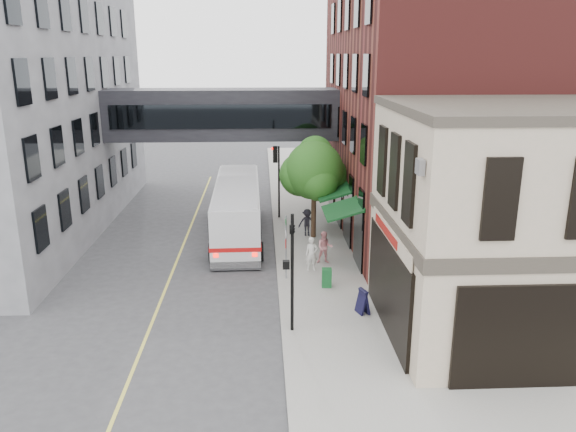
{
  "coord_description": "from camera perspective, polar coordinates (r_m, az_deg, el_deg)",
  "views": [
    {
      "loc": [
        -0.65,
        -16.9,
        10.07
      ],
      "look_at": [
        0.41,
        5.48,
        3.57
      ],
      "focal_mm": 35.0,
      "sensor_mm": 36.0,
      "label": 1
    }
  ],
  "objects": [
    {
      "name": "sandwich_board",
      "position": [
        22.6,
        7.62,
        -8.59
      ],
      "size": [
        0.53,
        0.65,
        1.01
      ],
      "primitive_type": "cube",
      "rotation": [
        0.0,
        0.0,
        0.34
      ],
      "color": "black",
      "rests_on": "sidewalk_main"
    },
    {
      "name": "ground",
      "position": [
        19.68,
        -0.46,
        -14.59
      ],
      "size": [
        120.0,
        120.0,
        0.0
      ],
      "primitive_type": "plane",
      "color": "#38383A",
      "rests_on": "ground"
    },
    {
      "name": "lane_marking",
      "position": [
        29.04,
        -11.2,
        -4.41
      ],
      "size": [
        0.12,
        40.0,
        0.01
      ],
      "primitive_type": "cube",
      "color": "#D8CC4C",
      "rests_on": "ground"
    },
    {
      "name": "traffic_signal_near",
      "position": [
        20.21,
        0.34,
        -4.34
      ],
      "size": [
        0.44,
        0.22,
        4.6
      ],
      "color": "black",
      "rests_on": "sidewalk_main"
    },
    {
      "name": "skyway_bridge",
      "position": [
        35.16,
        -6.65,
        10.25
      ],
      "size": [
        14.0,
        3.18,
        3.0
      ],
      "color": "black",
      "rests_on": "ground"
    },
    {
      "name": "pedestrian_b",
      "position": [
        27.53,
        3.76,
        -3.2
      ],
      "size": [
        0.81,
        0.65,
        1.6
      ],
      "primitive_type": "imported",
      "rotation": [
        0.0,
        0.0,
        -0.05
      ],
      "color": "pink",
      "rests_on": "sidewalk_main"
    },
    {
      "name": "bus",
      "position": [
        31.86,
        -5.17,
        0.86
      ],
      "size": [
        2.88,
        11.23,
        3.01
      ],
      "color": "silver",
      "rests_on": "ground"
    },
    {
      "name": "pedestrian_a",
      "position": [
        26.56,
        2.42,
        -3.88
      ],
      "size": [
        0.63,
        0.45,
        1.63
      ],
      "primitive_type": "imported",
      "rotation": [
        0.0,
        0.0,
        0.11
      ],
      "color": "silver",
      "rests_on": "sidewalk_main"
    },
    {
      "name": "pedestrian_c",
      "position": [
        31.58,
        1.96,
        -0.66
      ],
      "size": [
        1.03,
        0.63,
        1.54
      ],
      "primitive_type": "imported",
      "rotation": [
        0.0,
        0.0,
        0.06
      ],
      "color": "black",
      "rests_on": "sidewalk_main"
    },
    {
      "name": "street_sign_pole",
      "position": [
        25.26,
        -0.21,
        -2.6
      ],
      "size": [
        0.08,
        0.75,
        3.0
      ],
      "color": "gray",
      "rests_on": "sidewalk_main"
    },
    {
      "name": "sidewalk_main",
      "position": [
        32.58,
        2.08,
        -1.69
      ],
      "size": [
        4.0,
        60.0,
        0.15
      ],
      "primitive_type": "cube",
      "color": "gray",
      "rests_on": "ground"
    },
    {
      "name": "street_tree",
      "position": [
        30.87,
        2.63,
        4.66
      ],
      "size": [
        3.8,
        3.2,
        5.6
      ],
      "color": "#382619",
      "rests_on": "sidewalk_main"
    },
    {
      "name": "corner_building",
      "position": [
        22.0,
        23.34,
        -0.61
      ],
      "size": [
        10.19,
        8.12,
        8.45
      ],
      "color": "tan",
      "rests_on": "ground"
    },
    {
      "name": "traffic_signal_far",
      "position": [
        34.57,
        -1.17,
        4.95
      ],
      "size": [
        0.53,
        0.28,
        4.5
      ],
      "color": "black",
      "rests_on": "sidewalk_main"
    },
    {
      "name": "newspaper_box",
      "position": [
        24.9,
        3.95,
        -6.28
      ],
      "size": [
        0.44,
        0.4,
        0.84
      ],
      "primitive_type": "cube",
      "rotation": [
        0.0,
        0.0,
        -0.06
      ],
      "color": "#135424",
      "rests_on": "sidewalk_main"
    },
    {
      "name": "brick_building",
      "position": [
        33.76,
        15.91,
        10.34
      ],
      "size": [
        13.76,
        18.0,
        14.0
      ],
      "color": "#5B1F1C",
      "rests_on": "ground"
    }
  ]
}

